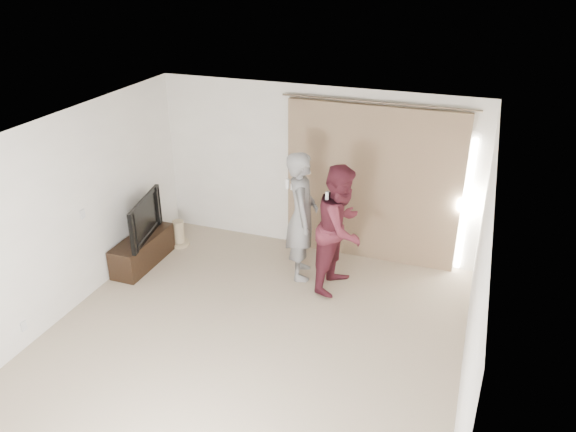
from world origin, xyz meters
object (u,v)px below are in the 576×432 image
object	(u,v)px
tv_console	(143,251)
tv	(139,218)
person_man	(302,216)
person_woman	(341,228)

from	to	relation	value
tv_console	tv	distance (m)	0.55
person_man	tv	bearing A→B (deg)	-167.40
tv	person_man	world-z (taller)	person_man
tv_console	tv	size ratio (longest dim) A/B	1.06
tv_console	person_woman	size ratio (longest dim) A/B	0.65
tv_console	person_man	bearing A→B (deg)	12.60
tv	person_woman	world-z (taller)	person_woman
person_man	person_woman	bearing A→B (deg)	-10.62
tv_console	person_woman	world-z (taller)	person_woman
tv	person_woman	xyz separation A→B (m)	(2.96, 0.42, 0.14)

